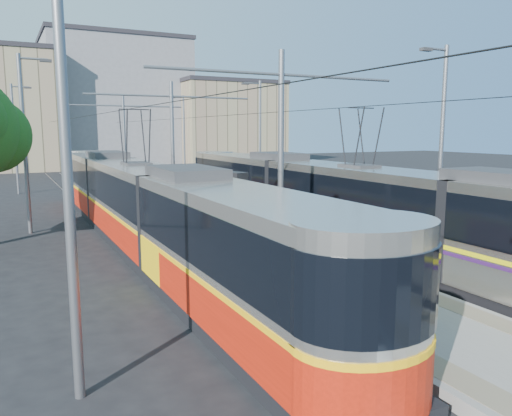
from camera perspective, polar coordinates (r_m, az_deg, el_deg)
ground at (r=11.77m, az=23.18°, el=-15.28°), size 160.00×160.00×0.00m
platform at (r=25.60m, az=-7.27°, el=-1.38°), size 4.00×50.00×0.30m
tactile_strip_left at (r=25.13m, az=-10.39°, el=-1.29°), size 0.70×50.00×0.01m
tactile_strip_right at (r=26.09m, az=-4.28°, el=-0.80°), size 0.70×50.00×0.01m
rails at (r=25.63m, az=-7.26°, el=-1.68°), size 8.71×70.00×0.03m
tram_left at (r=21.01m, az=-13.36°, el=0.50°), size 2.43×30.67×5.50m
tram_right at (r=19.49m, az=11.57°, el=0.37°), size 2.43×30.89×5.50m
catenary at (r=22.54m, az=-5.01°, el=8.45°), size 9.20×70.00×7.00m
street_lamps at (r=29.00m, az=-10.13°, el=7.76°), size 15.18×38.22×8.00m
shelter at (r=21.83m, az=-2.53°, el=0.91°), size 1.06×1.34×2.59m
building_centre at (r=72.30m, az=-15.73°, el=11.55°), size 18.36×14.28×16.90m
building_right at (r=70.72m, az=-3.30°, el=9.69°), size 14.28×10.20×11.38m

